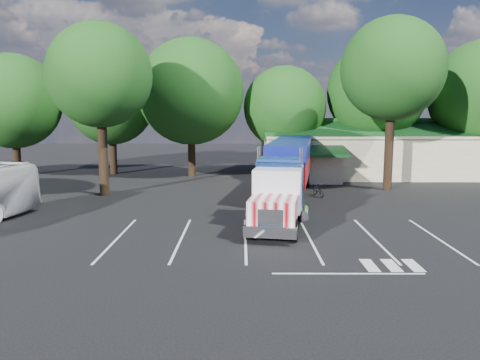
{
  "coord_description": "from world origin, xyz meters",
  "views": [
    {
      "loc": [
        -0.19,
        -28.57,
        6.36
      ],
      "look_at": [
        -0.3,
        0.41,
        2.0
      ],
      "focal_mm": 35.0,
      "sensor_mm": 36.0,
      "label": 1
    }
  ],
  "objects_px": {
    "woman": "(278,220)",
    "silver_sedan": "(298,172)",
    "semi_truck": "(289,166)",
    "bicycle": "(318,190)"
  },
  "relations": [
    {
      "from": "semi_truck",
      "to": "bicycle",
      "type": "distance_m",
      "value": 3.51
    },
    {
      "from": "semi_truck",
      "to": "woman",
      "type": "height_order",
      "value": "semi_truck"
    },
    {
      "from": "semi_truck",
      "to": "bicycle",
      "type": "height_order",
      "value": "semi_truck"
    },
    {
      "from": "bicycle",
      "to": "silver_sedan",
      "type": "xyz_separation_m",
      "value": [
        -0.5,
        8.45,
        0.23
      ]
    },
    {
      "from": "woman",
      "to": "semi_truck",
      "type": "bearing_deg",
      "value": -10.33
    },
    {
      "from": "bicycle",
      "to": "woman",
      "type": "bearing_deg",
      "value": -122.03
    },
    {
      "from": "semi_truck",
      "to": "bicycle",
      "type": "xyz_separation_m",
      "value": [
        2.4,
        1.66,
        -1.95
      ]
    },
    {
      "from": "woman",
      "to": "bicycle",
      "type": "relative_size",
      "value": 1.01
    },
    {
      "from": "silver_sedan",
      "to": "bicycle",
      "type": "bearing_deg",
      "value": -178.36
    },
    {
      "from": "woman",
      "to": "silver_sedan",
      "type": "xyz_separation_m",
      "value": [
        3.4,
        20.0,
        -0.23
      ]
    }
  ]
}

